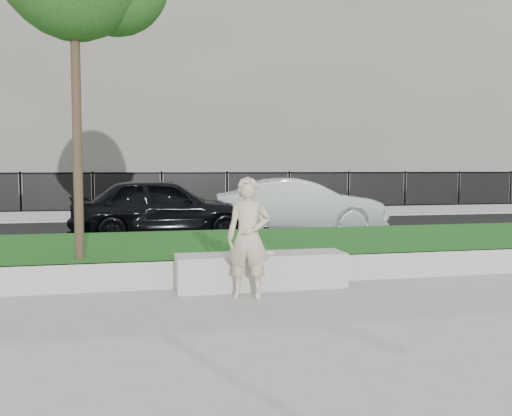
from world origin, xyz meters
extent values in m
plane|color=gray|center=(0.00, 0.00, 0.00)|extent=(90.00, 90.00, 0.00)
cube|color=#11390E|center=(0.00, 3.00, 0.20)|extent=(34.00, 4.00, 0.40)
cube|color=#ACAAA1|center=(0.00, 1.04, 0.20)|extent=(34.00, 0.08, 0.40)
cube|color=black|center=(0.00, 8.50, 0.02)|extent=(34.00, 7.00, 0.04)
cube|color=gray|center=(0.00, 13.00, 0.06)|extent=(34.00, 3.00, 0.12)
cube|color=slate|center=(0.00, 12.00, 0.24)|extent=(32.00, 0.30, 0.24)
cube|color=black|center=(0.00, 12.00, 0.87)|extent=(32.00, 0.04, 1.50)
cube|color=black|center=(0.00, 12.00, 1.57)|extent=(32.00, 0.05, 0.05)
cube|color=black|center=(0.00, 12.00, 0.37)|extent=(32.00, 0.05, 0.05)
cube|color=#6A645D|center=(0.00, 20.00, 5.00)|extent=(34.00, 10.00, 10.00)
cube|color=#ACAAA1|center=(0.17, 0.80, 0.25)|extent=(2.45, 0.61, 0.50)
imported|color=#C4B696|center=(-0.13, 0.25, 0.81)|extent=(0.68, 0.56, 1.61)
cube|color=beige|center=(0.24, 0.84, 0.52)|extent=(0.27, 0.21, 0.03)
cylinder|color=#38281C|center=(-2.40, 1.60, 3.25)|extent=(0.14, 0.14, 5.71)
imported|color=black|center=(-0.88, 6.79, 0.78)|extent=(4.35, 1.76, 1.48)
imported|color=#A1A5A9|center=(2.64, 7.03, 0.75)|extent=(4.48, 2.04, 1.42)
camera|label=1|loc=(-1.68, -7.12, 1.73)|focal=40.00mm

